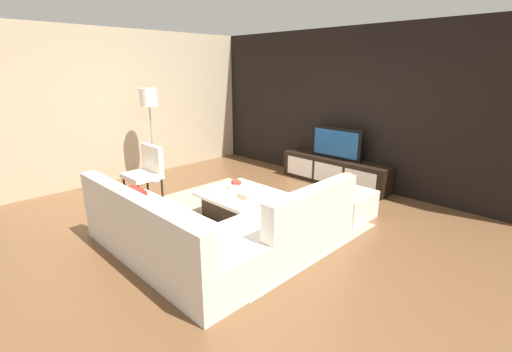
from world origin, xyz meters
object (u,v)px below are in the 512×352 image
(television, at_px, (336,143))
(ottoman, at_px, (345,204))
(fruit_bowl, at_px, (237,184))
(media_console, at_px, (334,171))
(coffee_table, at_px, (240,204))
(sectional_couch, at_px, (213,233))
(accent_chair_near, at_px, (147,168))
(floor_lamp, at_px, (149,104))
(decorative_ball, at_px, (347,182))
(book_stack, at_px, (245,196))

(television, xyz_separation_m, ottoman, (0.98, -1.21, -0.58))
(fruit_bowl, bearing_deg, media_console, 82.65)
(coffee_table, height_order, ottoman, ottoman)
(sectional_couch, relative_size, ottoman, 3.54)
(sectional_couch, bearing_deg, coffee_table, 121.98)
(television, bearing_deg, accent_chair_near, -123.54)
(accent_chair_near, bearing_deg, media_console, 51.33)
(floor_lamp, bearing_deg, decorative_ball, 16.88)
(media_console, bearing_deg, decorative_ball, -51.03)
(media_console, height_order, floor_lamp, floor_lamp)
(television, distance_m, accent_chair_near, 3.38)
(sectional_couch, distance_m, fruit_bowl, 1.36)
(media_console, height_order, ottoman, media_console)
(floor_lamp, relative_size, fruit_bowl, 6.25)
(sectional_couch, xyz_separation_m, decorative_ball, (0.46, 2.08, 0.24))
(media_console, bearing_deg, ottoman, -51.03)
(sectional_couch, xyz_separation_m, fruit_bowl, (-0.80, 1.09, 0.14))
(television, relative_size, sectional_couch, 0.41)
(sectional_couch, distance_m, decorative_ball, 2.14)
(accent_chair_near, bearing_deg, television, 51.33)
(sectional_couch, xyz_separation_m, accent_chair_near, (-2.38, 0.48, 0.20))
(television, distance_m, fruit_bowl, 2.24)
(media_console, relative_size, fruit_bowl, 7.56)
(sectional_couch, height_order, book_stack, sectional_couch)
(fruit_bowl, bearing_deg, sectional_couch, -53.63)
(ottoman, relative_size, decorative_ball, 2.54)
(coffee_table, bearing_deg, accent_chair_near, -163.88)
(television, relative_size, accent_chair_near, 1.17)
(television, relative_size, ottoman, 1.46)
(television, xyz_separation_m, decorative_ball, (0.98, -1.21, -0.24))
(coffee_table, xyz_separation_m, ottoman, (1.08, 1.09, -0.00))
(accent_chair_near, xyz_separation_m, floor_lamp, (-0.70, 0.52, 0.99))
(accent_chair_near, relative_size, fruit_bowl, 3.11)
(media_console, distance_m, accent_chair_near, 3.37)
(ottoman, xyz_separation_m, fruit_bowl, (-1.26, -0.99, 0.23))
(ottoman, height_order, book_stack, book_stack)
(ottoman, bearing_deg, floor_lamp, -163.12)
(television, bearing_deg, media_console, -90.00)
(floor_lamp, distance_m, decorative_ball, 3.81)
(media_console, xyz_separation_m, television, (-0.00, 0.00, 0.53))
(accent_chair_near, bearing_deg, ottoman, 24.18)
(coffee_table, bearing_deg, television, 87.51)
(television, bearing_deg, floor_lamp, -138.21)
(television, height_order, sectional_couch, television)
(television, height_order, ottoman, television)
(decorative_ball, bearing_deg, book_stack, -125.55)
(sectional_couch, relative_size, floor_lamp, 1.42)
(coffee_table, xyz_separation_m, fruit_bowl, (-0.18, 0.10, 0.23))
(media_console, height_order, sectional_couch, sectional_couch)
(fruit_bowl, height_order, decorative_ball, decorative_ball)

